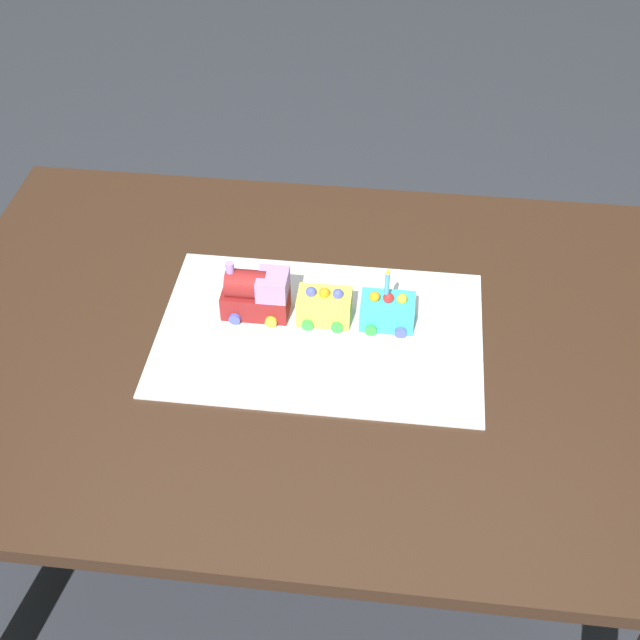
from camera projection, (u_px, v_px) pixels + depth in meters
ground_plane at (305, 555)px, 2.09m from camera, size 8.00×8.00×0.00m
dining_table at (301, 377)px, 1.66m from camera, size 1.40×1.00×0.74m
cake_board at (320, 333)px, 1.60m from camera, size 0.60×0.40×0.00m
cake_locomotive at (256, 294)px, 1.60m from camera, size 0.14×0.08×0.12m
cake_car_gondola_lemon at (324, 306)px, 1.60m from camera, size 0.10×0.08×0.07m
cake_car_flatbed_turquoise at (387, 311)px, 1.59m from camera, size 0.10×0.08×0.07m
birthday_candle at (387, 281)px, 1.54m from camera, size 0.01×0.01×0.06m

